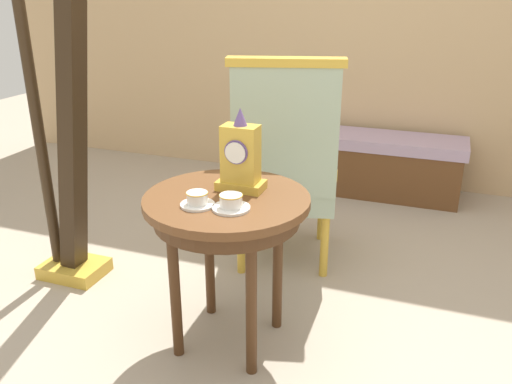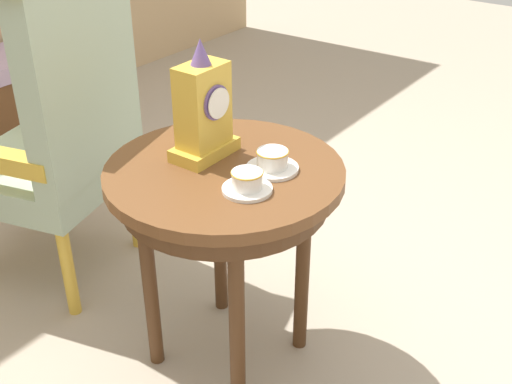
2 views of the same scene
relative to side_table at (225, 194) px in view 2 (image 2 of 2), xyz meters
The scene contains 6 objects.
ground_plane 0.60m from the side_table, 33.42° to the left, with size 10.00×10.00×0.00m, color tan.
side_table is the anchor object (origin of this frame).
teacup_left 0.18m from the side_table, 117.02° to the right, with size 0.13×0.13×0.06m.
teacup_right 0.17m from the side_table, 59.12° to the right, with size 0.14×0.14×0.06m.
mantel_clock 0.24m from the side_table, 74.04° to the left, with size 0.19×0.11×0.34m.
armchair 0.73m from the side_table, 88.75° to the left, with size 0.66×0.65×1.14m.
Camera 2 is at (-1.27, -1.03, 1.50)m, focal length 45.16 mm.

